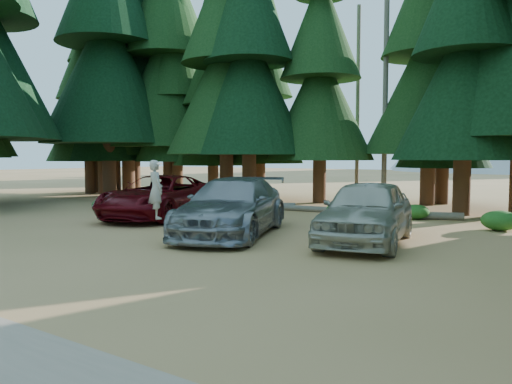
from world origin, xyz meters
TOP-DOWN VIEW (x-y plane):
  - ground at (0.00, 0.00)m, footprint 160.00×160.00m
  - forest_belt_north at (0.00, 15.00)m, footprint 36.00×7.00m
  - snag_front at (0.80, 14.50)m, footprint 0.24×0.24m
  - snag_back at (-1.20, 16.00)m, footprint 0.20×0.20m
  - red_pickup at (-4.30, 4.84)m, footprint 4.08×6.22m
  - silver_minivan_center at (0.38, 3.13)m, footprint 4.10×6.12m
  - silver_minivan_right at (4.16, 3.95)m, footprint 2.89×5.24m
  - frisbee_player at (-2.61, 3.01)m, footprint 0.81×0.68m
  - log_left at (-3.46, 9.15)m, footprint 4.06×2.16m
  - log_mid at (-0.68, 9.85)m, footprint 2.93×0.44m
  - log_right at (3.18, 9.68)m, footprint 4.24×1.71m
  - shrub_far_left at (-6.47, 6.02)m, footprint 0.95×0.95m
  - shrub_left at (-5.02, 7.35)m, footprint 0.87×0.87m
  - shrub_center_left at (1.23, 8.77)m, footprint 1.09×1.09m
  - shrub_center_right at (2.67, 7.56)m, footprint 0.82×0.82m
  - shrub_right at (3.71, 9.82)m, footprint 0.98×0.98m
  - shrub_far_right at (6.70, 8.44)m, footprint 1.12×1.12m
  - shrub_edge_west at (-8.48, 5.50)m, footprint 0.80×0.80m

SIDE VIEW (x-z plane):
  - ground at x=0.00m, z-range 0.00..0.00m
  - forest_belt_north at x=0.00m, z-range -11.00..11.00m
  - log_mid at x=-0.68m, z-range 0.00..0.24m
  - log_right at x=3.18m, z-range 0.00..0.28m
  - log_left at x=-3.46m, z-range 0.00..0.31m
  - shrub_edge_west at x=-8.48m, z-range 0.00..0.44m
  - shrub_center_right at x=2.67m, z-range 0.00..0.45m
  - shrub_left at x=-5.02m, z-range 0.00..0.48m
  - shrub_far_left at x=-6.47m, z-range 0.00..0.52m
  - shrub_right at x=3.71m, z-range 0.00..0.54m
  - shrub_center_left at x=1.23m, z-range 0.00..0.60m
  - shrub_far_right at x=6.70m, z-range 0.00..0.62m
  - red_pickup at x=-4.30m, z-range 0.00..1.59m
  - silver_minivan_center at x=0.38m, z-range 0.00..1.65m
  - silver_minivan_right at x=4.16m, z-range 0.00..1.69m
  - frisbee_player at x=-2.61m, z-range 0.28..2.17m
  - snag_back at x=-1.20m, z-range 0.00..10.00m
  - snag_front at x=0.80m, z-range 0.00..12.00m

